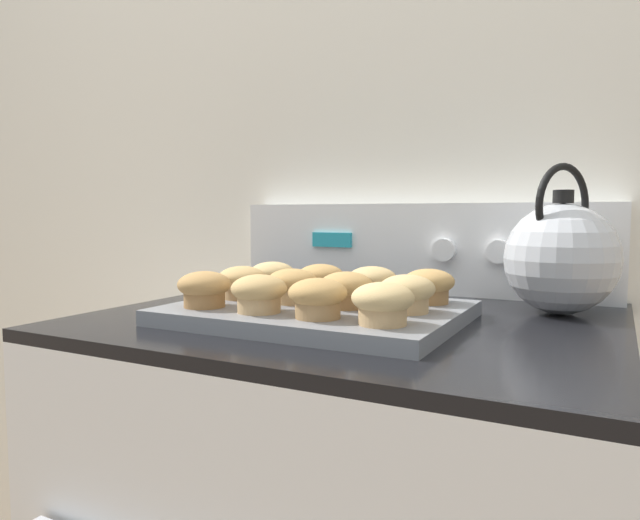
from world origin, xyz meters
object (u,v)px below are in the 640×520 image
muffin_r1_c1 (292,285)px  muffin_r2_c2 (372,282)px  muffin_r1_c0 (242,282)px  muffin_r2_c0 (272,276)px  muffin_r0_c3 (383,303)px  muffin_pan (318,313)px  muffin_r1_c2 (346,289)px  muffin_r0_c2 (318,297)px  muffin_r1_c3 (407,293)px  muffin_r2_c1 (321,279)px  muffin_r2_c3 (429,285)px  muffin_r0_c0 (204,288)px  tea_kettle (562,257)px  muffin_r0_c1 (259,293)px

muffin_r1_c1 → muffin_r2_c2: size_ratio=1.00×
muffin_r1_c0 → muffin_r2_c0: same height
muffin_r1_c1 → muffin_r0_c3: bearing=-27.6°
muffin_r1_c0 → muffin_pan: bearing=-0.8°
muffin_r0_c3 → muffin_r1_c2: bearing=134.6°
muffin_r0_c2 → muffin_r1_c3: (0.09, 0.09, 0.00)m
muffin_r2_c1 → muffin_r0_c2: bearing=-63.6°
muffin_r1_c1 → muffin_r2_c2: 0.13m
muffin_r1_c0 → muffin_r2_c3: size_ratio=1.00×
muffin_r0_c0 → tea_kettle: 0.54m
muffin_pan → muffin_r1_c2: bearing=-1.5°
muffin_r0_c0 → muffin_r0_c1: size_ratio=1.00×
muffin_r1_c0 → muffin_r2_c1: (0.09, 0.09, 0.00)m
muffin_r0_c3 → muffin_r1_c2: same height
muffin_r2_c2 → muffin_r1_c2: bearing=-90.8°
muffin_r1_c0 → muffin_r1_c1: same height
muffin_r1_c3 → muffin_r2_c3: 0.09m
muffin_pan → muffin_r1_c3: size_ratio=5.33×
muffin_r2_c1 → muffin_pan: bearing=-64.7°
muffin_r0_c3 → tea_kettle: size_ratio=0.33×
muffin_r1_c1 → muffin_r1_c0: bearing=179.7°
muffin_r1_c2 → muffin_r2_c0: size_ratio=1.00×
muffin_r1_c3 → muffin_r2_c1: (-0.18, 0.09, 0.00)m
muffin_r0_c2 → muffin_r2_c3: (0.09, 0.18, 0.00)m
muffin_r0_c1 → muffin_r1_c0: bearing=135.2°
muffin_pan → muffin_r0_c2: bearing=-62.6°
tea_kettle → muffin_r2_c2: bearing=-153.8°
muffin_r0_c1 → muffin_r1_c1: (-0.00, 0.09, 0.00)m
muffin_r0_c3 → tea_kettle: tea_kettle is taller
muffin_r1_c3 → tea_kettle: bearing=51.5°
muffin_r0_c3 → muffin_r2_c0: bearing=145.9°
muffin_r0_c2 → muffin_r1_c1: same height
muffin_pan → muffin_r2_c0: size_ratio=5.33×
muffin_r2_c1 → muffin_r2_c2: (0.09, 0.00, 0.00)m
muffin_r0_c3 → muffin_r2_c1: size_ratio=1.00×
muffin_r0_c3 → muffin_pan: bearing=145.6°
muffin_r1_c0 → muffin_r1_c3: same height
muffin_r0_c0 → muffin_r2_c2: (0.18, 0.18, 0.00)m
muffin_r0_c3 → muffin_r1_c2: 0.13m
muffin_r1_c2 → muffin_r1_c3: same height
muffin_r0_c0 → muffin_r2_c2: bearing=44.6°
muffin_r0_c3 → muffin_r1_c0: 0.29m
muffin_pan → muffin_r1_c1: (-0.04, 0.00, 0.04)m
muffin_r0_c0 → muffin_r2_c3: bearing=33.6°
muffin_r0_c2 → muffin_r2_c3: same height
muffin_r1_c3 → muffin_r2_c0: bearing=161.6°
muffin_r0_c3 → muffin_r1_c0: size_ratio=1.00×
muffin_r1_c3 → muffin_r2_c3: same height
muffin_r0_c0 → muffin_r1_c1: same height
muffin_r0_c3 → muffin_r2_c1: (-0.18, 0.18, 0.00)m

